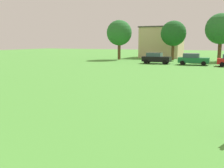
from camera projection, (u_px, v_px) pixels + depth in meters
name	position (u px, v px, depth m)	size (l,w,h in m)	color
ground_plane	(167.00, 70.00, 30.81)	(160.00, 160.00, 0.00)	#4C9338
parked_car_black_0	(156.00, 58.00, 39.92)	(4.30, 2.02, 1.68)	black
parked_car_green_1	(193.00, 59.00, 37.59)	(4.30, 2.02, 1.68)	#196B38
tree_far_left	(119.00, 33.00, 48.74)	(4.76, 4.76, 7.42)	brown
tree_left	(173.00, 34.00, 47.10)	(4.61, 4.61, 7.18)	brown
tree_center	(221.00, 29.00, 44.12)	(5.27, 5.27, 8.21)	brown
house_left	(162.00, 42.00, 56.04)	(8.53, 8.26, 6.57)	beige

